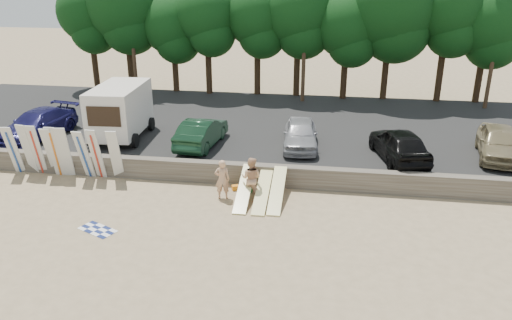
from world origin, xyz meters
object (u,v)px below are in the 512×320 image
at_px(car_0, 37,124).
at_px(cooler, 248,188).
at_px(car_3, 399,144).
at_px(car_4, 499,142).
at_px(beachgoer_b, 251,178).
at_px(car_2, 300,134).
at_px(box_trailer, 120,109).
at_px(beachgoer_a, 222,179).
at_px(car_1, 202,132).

bearing_deg(car_0, cooler, -6.49).
bearing_deg(car_3, car_0, -14.97).
xyz_separation_m(car_4, beachgoer_b, (-11.31, -4.88, -0.54)).
xyz_separation_m(beachgoer_b, cooler, (-0.24, 0.61, -0.77)).
distance_m(car_2, car_4, 9.57).
height_order(car_0, car_3, car_3).
xyz_separation_m(box_trailer, car_2, (9.64, -0.04, -0.88)).
height_order(car_0, beachgoer_a, car_0).
height_order(car_1, beachgoer_b, car_1).
bearing_deg(beachgoer_b, car_1, -42.27).
xyz_separation_m(car_0, car_4, (23.74, 0.59, 0.04)).
xyz_separation_m(car_4, beachgoer_a, (-12.54, -5.08, -0.59)).
bearing_deg(beachgoer_b, beachgoer_a, 19.83).
relative_size(car_4, beachgoer_b, 2.44).
relative_size(car_1, beachgoer_a, 2.48).
relative_size(car_2, beachgoer_b, 2.27).
bearing_deg(beachgoer_a, car_4, -168.53).
xyz_separation_m(box_trailer, car_1, (4.59, -0.58, -0.88)).
relative_size(car_3, car_4, 1.01).
xyz_separation_m(car_0, beachgoer_b, (12.43, -4.29, -0.50)).
xyz_separation_m(car_1, car_2, (5.05, 0.54, -0.00)).
xyz_separation_m(box_trailer, car_0, (-4.53, -0.66, -0.86)).
bearing_deg(cooler, car_1, 139.74).
bearing_deg(car_3, car_1, -16.51).
bearing_deg(beachgoer_b, box_trailer, -21.52).
bearing_deg(box_trailer, beachgoer_a, -41.20).
xyz_separation_m(car_3, beachgoer_a, (-7.76, -4.10, -0.60)).
bearing_deg(beachgoer_a, car_3, -162.73).
distance_m(car_2, car_3, 4.90).
height_order(car_0, car_2, car_0).
bearing_deg(cooler, car_2, 75.72).
height_order(car_2, beachgoer_a, car_2).
bearing_deg(beachgoer_a, car_2, -130.74).
distance_m(box_trailer, cooler, 9.06).
height_order(car_3, car_4, car_3).
bearing_deg(beachgoer_b, cooler, -57.94).
bearing_deg(car_3, car_2, -25.69).
bearing_deg(car_2, car_4, -4.00).
xyz_separation_m(car_1, car_4, (14.63, 0.51, 0.05)).
bearing_deg(cooler, car_3, 36.38).
distance_m(car_1, beachgoer_b, 5.51).
relative_size(car_2, cooler, 11.14).
distance_m(box_trailer, car_4, 19.23).
bearing_deg(cooler, beachgoer_a, -130.00).
bearing_deg(car_1, beachgoer_a, 119.75).
bearing_deg(car_2, beachgoer_b, -113.34).
bearing_deg(car_3, beachgoer_a, 14.09).
bearing_deg(car_3, box_trailer, -17.94).
distance_m(box_trailer, beachgoer_a, 8.55).
bearing_deg(car_1, car_2, -168.67).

